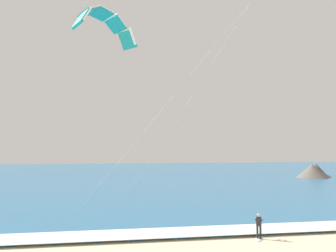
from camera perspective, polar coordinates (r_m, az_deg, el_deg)
sea at (r=84.22m, az=-3.99°, el=-7.68°), size 200.00×120.00×0.20m
surf_foam at (r=26.80m, az=10.46°, el=-16.00°), size 200.00×3.00×0.04m
surfboard at (r=25.48m, az=14.36°, el=-17.05°), size 1.04×1.44×0.09m
kitesurfer at (r=25.30m, az=14.33°, el=-15.03°), size 0.67×0.67×1.69m
kite_primary at (r=32.86m, az=-10.03°, el=16.03°), size 12.70×11.11×17.01m
headland_right at (r=79.83m, az=22.38°, el=-6.76°), size 8.90×8.96×2.89m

